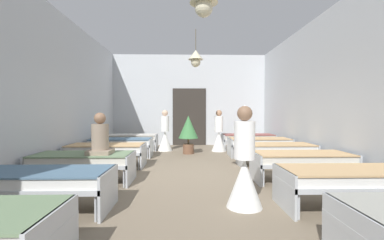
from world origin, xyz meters
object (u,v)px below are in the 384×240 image
(bed_right_row_2, at_px, (302,159))
(bed_right_row_5, at_px, (248,138))
(bed_right_row_1, at_px, (348,178))
(bed_right_row_3, at_px, (276,149))
(bed_left_row_1, at_px, (41,180))
(nurse_mid_aisle, at_px, (219,136))
(nurse_far_aisle, at_px, (244,171))
(bed_left_row_4, at_px, (121,143))
(nurse_near_aisle, at_px, (165,136))
(bed_right_row_4, at_px, (259,142))
(bed_left_row_3, at_px, (107,150))
(bed_left_row_5, at_px, (131,138))
(bed_left_row_2, at_px, (83,160))
(potted_plant, at_px, (188,130))
(patient_seated_primary, at_px, (100,139))

(bed_right_row_2, bearing_deg, bed_right_row_5, 90.00)
(bed_right_row_1, height_order, bed_right_row_3, same)
(bed_left_row_1, distance_m, nurse_mid_aisle, 6.41)
(bed_right_row_3, xyz_separation_m, nurse_mid_aisle, (-1.13, 2.59, 0.09))
(nurse_mid_aisle, xyz_separation_m, nurse_far_aisle, (-0.34, -5.45, 0.00))
(bed_left_row_4, relative_size, nurse_near_aisle, 1.28)
(bed_left_row_4, bearing_deg, bed_right_row_5, 18.94)
(bed_right_row_2, relative_size, bed_right_row_4, 1.00)
(bed_left_row_1, bearing_deg, bed_left_row_3, 90.00)
(bed_right_row_4, bearing_deg, nurse_far_aisle, -108.66)
(bed_right_row_1, distance_m, bed_right_row_5, 5.93)
(bed_left_row_3, bearing_deg, bed_right_row_5, 34.47)
(bed_left_row_3, xyz_separation_m, bed_left_row_5, (0.00, 2.96, 0.00))
(bed_right_row_2, relative_size, nurse_far_aisle, 1.28)
(bed_left_row_2, xyz_separation_m, bed_right_row_3, (4.32, 1.48, 0.00))
(bed_left_row_4, xyz_separation_m, bed_left_row_5, (0.00, 1.48, 0.00))
(bed_left_row_5, bearing_deg, bed_left_row_4, -90.00)
(nurse_near_aisle, relative_size, potted_plant, 1.17)
(bed_right_row_1, bearing_deg, nurse_mid_aisle, 101.49)
(bed_left_row_1, height_order, bed_right_row_2, same)
(bed_right_row_1, relative_size, bed_right_row_2, 1.00)
(bed_left_row_3, height_order, nurse_mid_aisle, nurse_mid_aisle)
(bed_left_row_4, bearing_deg, bed_right_row_2, -34.47)
(bed_left_row_2, relative_size, bed_right_row_2, 1.00)
(bed_right_row_1, height_order, bed_left_row_5, same)
(bed_left_row_1, bearing_deg, nurse_mid_aisle, 60.16)
(bed_right_row_2, xyz_separation_m, bed_left_row_5, (-4.32, 4.45, 0.00))
(bed_left_row_4, bearing_deg, nurse_near_aisle, 45.32)
(bed_left_row_2, xyz_separation_m, bed_right_row_5, (4.32, 4.45, 0.00))
(bed_right_row_1, height_order, nurse_far_aisle, nurse_far_aisle)
(bed_left_row_1, height_order, bed_right_row_1, same)
(bed_right_row_3, bearing_deg, patient_seated_primary, -158.75)
(potted_plant, bearing_deg, bed_left_row_3, -135.49)
(bed_right_row_1, relative_size, nurse_mid_aisle, 1.28)
(nurse_near_aisle, bearing_deg, bed_right_row_3, -105.85)
(bed_right_row_5, bearing_deg, nurse_far_aisle, -104.13)
(nurse_mid_aisle, distance_m, nurse_far_aisle, 5.46)
(bed_left_row_4, bearing_deg, bed_right_row_4, 0.00)
(bed_right_row_1, height_order, bed_right_row_5, same)
(bed_right_row_3, distance_m, bed_right_row_4, 1.48)
(bed_left_row_4, relative_size, bed_left_row_5, 1.00)
(bed_right_row_1, relative_size, potted_plant, 1.49)
(bed_left_row_1, distance_m, bed_left_row_2, 1.48)
(bed_left_row_3, height_order, bed_left_row_5, same)
(bed_right_row_5, xyz_separation_m, nurse_near_aisle, (-3.06, -0.21, 0.09))
(bed_right_row_2, height_order, bed_right_row_5, same)
(bed_left_row_3, height_order, bed_right_row_3, same)
(bed_left_row_3, bearing_deg, bed_left_row_1, -90.00)
(nurse_far_aisle, xyz_separation_m, patient_seated_primary, (-2.50, 1.32, 0.34))
(nurse_mid_aisle, bearing_deg, bed_right_row_3, 177.43)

